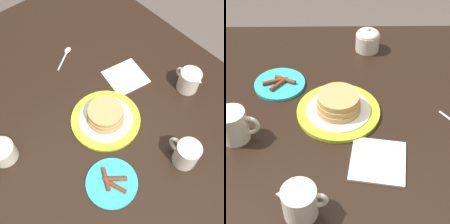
{
  "view_description": "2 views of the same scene",
  "coord_description": "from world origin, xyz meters",
  "views": [
    {
      "loc": [
        -0.47,
        0.34,
        1.65
      ],
      "look_at": [
        -0.05,
        -0.01,
        0.79
      ],
      "focal_mm": 45.0,
      "sensor_mm": 36.0,
      "label": 1
    },
    {
      "loc": [
        -0.06,
        -0.75,
        1.48
      ],
      "look_at": [
        -0.05,
        -0.01,
        0.79
      ],
      "focal_mm": 55.0,
      "sensor_mm": 36.0,
      "label": 2
    }
  ],
  "objects": [
    {
      "name": "ground_plane",
      "position": [
        0.0,
        0.0,
        0.0
      ],
      "size": [
        8.0,
        8.0,
        0.0
      ],
      "primitive_type": "plane",
      "color": "#51473F"
    },
    {
      "name": "sugar_bowl",
      "position": [
        0.06,
        0.37,
        0.8
      ],
      "size": [
        0.09,
        0.09,
        0.09
      ],
      "color": "beige",
      "rests_on": "dining_table"
    },
    {
      "name": "spoon",
      "position": [
        0.31,
        -0.06,
        0.76
      ],
      "size": [
        0.09,
        0.12,
        0.01
      ],
      "color": "silver",
      "rests_on": "dining_table"
    },
    {
      "name": "napkin",
      "position": [
        0.05,
        -0.17,
        0.76
      ],
      "size": [
        0.17,
        0.17,
        0.01
      ],
      "color": "silver",
      "rests_on": "dining_table"
    },
    {
      "name": "pancake_plate",
      "position": [
        -0.05,
        0.02,
        0.78
      ],
      "size": [
        0.26,
        0.26,
        0.07
      ],
      "color": "#AAC628",
      "rests_on": "dining_table"
    },
    {
      "name": "dining_table",
      "position": [
        0.0,
        0.0,
        0.66
      ],
      "size": [
        1.5,
        1.09,
        0.76
      ],
      "color": "black",
      "rests_on": "ground_plane"
    },
    {
      "name": "coffee_mug",
      "position": [
        -0.34,
        -0.08,
        0.81
      ],
      "size": [
        0.11,
        0.08,
        0.1
      ],
      "color": "beige",
      "rests_on": "dining_table"
    },
    {
      "name": "side_plate_bacon",
      "position": [
        -0.25,
        0.15,
        0.76
      ],
      "size": [
        0.17,
        0.17,
        0.02
      ],
      "color": "#2DADBC",
      "rests_on": "dining_table"
    },
    {
      "name": "creamer_pitcher",
      "position": [
        -0.14,
        -0.33,
        0.8
      ],
      "size": [
        0.12,
        0.08,
        0.1
      ],
      "color": "beige",
      "rests_on": "dining_table"
    }
  ]
}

